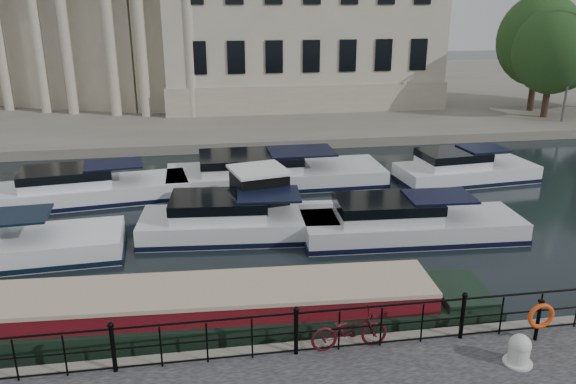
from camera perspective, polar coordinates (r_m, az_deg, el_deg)
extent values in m
plane|color=black|center=(15.53, -0.66, -13.04)|extent=(160.00, 160.00, 0.00)
cube|color=#6B665B|center=(52.67, -7.08, 10.09)|extent=(120.00, 42.00, 0.55)
cylinder|color=black|center=(13.09, -17.33, -15.01)|extent=(0.10, 0.10, 1.10)
sphere|color=black|center=(12.77, -17.60, -12.76)|extent=(0.14, 0.14, 0.14)
cylinder|color=black|center=(13.06, 0.83, -14.10)|extent=(0.10, 0.10, 1.10)
sphere|color=black|center=(12.75, 0.84, -11.84)|extent=(0.14, 0.14, 0.14)
cylinder|color=black|center=(14.22, 17.30, -12.08)|extent=(0.10, 0.10, 1.10)
sphere|color=black|center=(13.92, 17.54, -9.96)|extent=(0.14, 0.14, 0.14)
cylinder|color=black|center=(12.80, 0.84, -12.22)|extent=(24.00, 0.05, 0.05)
cylinder|color=black|center=(13.06, 0.83, -14.10)|extent=(24.00, 0.04, 0.04)
cylinder|color=black|center=(13.33, 0.82, -15.79)|extent=(24.00, 0.04, 0.04)
cube|color=#ADA38C|center=(46.72, 0.63, 18.08)|extent=(20.00, 14.00, 14.00)
cube|color=#9E937F|center=(47.19, 0.61, 10.78)|extent=(20.30, 14.30, 2.00)
cube|color=#ADA38C|center=(42.14, -11.49, 15.60)|extent=(5.73, 4.06, 11.00)
cylinder|color=#ADA38C|center=(39.29, -9.99, 14.59)|extent=(0.70, 0.70, 9.80)
cylinder|color=#ADA38C|center=(40.16, -14.70, 14.36)|extent=(0.70, 0.70, 9.80)
cube|color=#ADA38C|center=(43.99, -18.12, 15.19)|extent=(5.90, 4.56, 11.00)
cylinder|color=#ADA38C|center=(41.00, -17.64, 14.19)|extent=(0.70, 0.70, 9.80)
cylinder|color=#ADA38C|center=(42.60, -21.68, 13.90)|extent=(0.70, 0.70, 9.80)
cube|color=#ADA38C|center=(46.87, -23.70, 14.74)|extent=(5.99, 4.99, 11.00)
cylinder|color=#ADA38C|center=(43.88, -24.09, 13.71)|extent=(0.70, 0.70, 9.80)
cylinder|color=#59595B|center=(41.36, 26.84, 11.85)|extent=(0.16, 0.16, 8.00)
imported|color=#490D15|center=(13.37, 6.25, -13.73)|extent=(1.84, 0.70, 0.95)
cylinder|color=silver|center=(13.91, 22.39, -14.97)|extent=(0.46, 0.46, 0.48)
sphere|color=silver|center=(13.79, 22.52, -14.13)|extent=(0.48, 0.48, 0.48)
cylinder|color=silver|center=(14.03, 22.28, -15.71)|extent=(0.64, 0.64, 0.05)
cylinder|color=black|center=(14.77, 24.06, -11.85)|extent=(0.09, 0.09, 1.04)
cube|color=black|center=(14.53, 24.33, -10.07)|extent=(0.10, 0.10, 0.07)
torus|color=#F7440D|center=(14.63, 24.32, -11.41)|extent=(0.66, 0.10, 0.66)
cube|color=black|center=(15.42, -11.55, -13.28)|extent=(17.19, 3.14, 1.03)
cube|color=maroon|center=(15.09, -11.71, -11.19)|extent=(13.76, 2.63, 0.80)
cube|color=tan|center=(14.90, -11.82, -9.85)|extent=(13.76, 2.69, 0.11)
cube|color=#6B665B|center=(22.21, -2.91, -2.70)|extent=(3.22, 2.87, 0.23)
cube|color=black|center=(21.84, -2.95, -0.14)|extent=(2.22, 2.22, 1.67)
cube|color=white|center=(21.55, -3.00, 2.25)|extent=(2.44, 2.44, 0.11)
cube|color=black|center=(20.48, -27.07, -2.25)|extent=(3.02, 1.96, 0.08)
cube|color=silver|center=(20.79, -4.43, -3.84)|extent=(7.70, 3.21, 1.20)
cube|color=black|center=(20.82, -4.43, -4.04)|extent=(7.78, 3.24, 0.18)
cube|color=silver|center=(20.50, -7.02, -1.70)|extent=(3.54, 2.41, 0.90)
cube|color=black|center=(20.32, -1.99, -0.25)|extent=(2.40, 2.00, 0.08)
cube|color=silver|center=(20.98, 12.40, -4.03)|extent=(8.01, 2.84, 1.20)
cube|color=black|center=(21.01, 12.38, -4.23)|extent=(8.09, 2.87, 0.18)
cube|color=silver|center=(20.39, 10.03, -1.98)|extent=(3.65, 2.19, 0.90)
cube|color=black|center=(20.83, 15.13, -0.44)|extent=(2.45, 1.83, 0.08)
cube|color=white|center=(25.66, -19.18, -0.39)|extent=(8.26, 3.51, 1.20)
cube|color=black|center=(25.68, -19.17, -0.56)|extent=(8.35, 3.54, 0.18)
cube|color=white|center=(25.49, -21.54, 1.22)|extent=(3.84, 2.51, 0.90)
cube|color=black|center=(25.23, -17.34, 2.71)|extent=(2.61, 2.05, 0.08)
cube|color=silver|center=(26.41, -1.22, 1.23)|extent=(10.07, 3.30, 1.20)
cube|color=black|center=(26.43, -1.22, 1.06)|extent=(10.17, 3.33, 0.18)
cube|color=silver|center=(26.02, -3.86, 2.88)|extent=(4.54, 2.67, 0.90)
cube|color=black|center=(26.23, 1.37, 4.18)|extent=(3.03, 2.27, 0.08)
cube|color=white|center=(28.22, 17.59, 1.50)|extent=(6.77, 3.15, 1.20)
cube|color=black|center=(28.24, 17.57, 1.34)|extent=(6.84, 3.18, 0.18)
cube|color=white|center=(27.59, 16.37, 3.07)|extent=(3.14, 2.35, 0.90)
cube|color=black|center=(28.29, 19.22, 4.21)|extent=(2.13, 1.96, 0.08)
cylinder|color=black|center=(42.85, 24.73, 8.53)|extent=(0.44, 0.44, 2.41)
ellipsoid|color=#1A3E13|center=(42.48, 25.34, 12.86)|extent=(5.24, 5.24, 5.79)
sphere|color=#1A3E13|center=(42.54, 26.20, 11.80)|extent=(3.86, 3.86, 3.86)
cylinder|color=black|center=(45.11, 23.55, 9.30)|extent=(0.44, 0.44, 2.69)
ellipsoid|color=#1B3F14|center=(44.75, 24.17, 13.89)|extent=(5.83, 5.83, 6.44)
sphere|color=#1B3F14|center=(44.79, 24.98, 12.79)|extent=(4.30, 4.30, 4.30)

